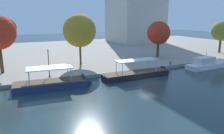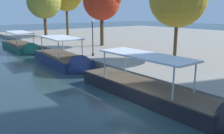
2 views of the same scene
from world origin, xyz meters
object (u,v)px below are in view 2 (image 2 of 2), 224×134
tour_boat_1 (65,62)px  tree_3 (103,1)px  tour_boat_2 (154,96)px  tour_boat_0 (22,48)px  tree_1 (44,2)px  lamp_post (93,36)px

tour_boat_1 → tree_3: (-7.37, 10.60, 7.29)m
tour_boat_2 → tour_boat_0: bearing=178.9°
tree_3 → tour_boat_1: bearing=-55.2°
tree_1 → tour_boat_2: bearing=-12.5°
tour_boat_2 → lamp_post: size_ratio=2.87×
tour_boat_0 → tree_1: bearing=142.7°
tour_boat_1 → tree_3: bearing=128.9°
tour_boat_0 → lamp_post: size_ratio=2.93×
tour_boat_1 → tour_boat_2: bearing=2.3°
tree_1 → tree_3: size_ratio=1.10×
tree_1 → tour_boat_0: bearing=-39.8°
lamp_post → tour_boat_1: bearing=-83.8°
tour_boat_0 → tree_3: (7.28, 10.80, 7.33)m
tree_1 → tour_boat_1: bearing=-18.3°
tour_boat_2 → tree_3: 25.09m
tour_boat_0 → tour_boat_1: 14.65m
tree_1 → tree_3: bearing=8.0°
tour_boat_0 → tree_1: (-10.03, 8.35, 7.73)m
tour_boat_2 → tour_boat_1: bearing=177.6°
lamp_post → tree_1: tree_1 is taller
lamp_post → tree_1: bearing=170.5°
tour_boat_1 → tree_3: size_ratio=1.16×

